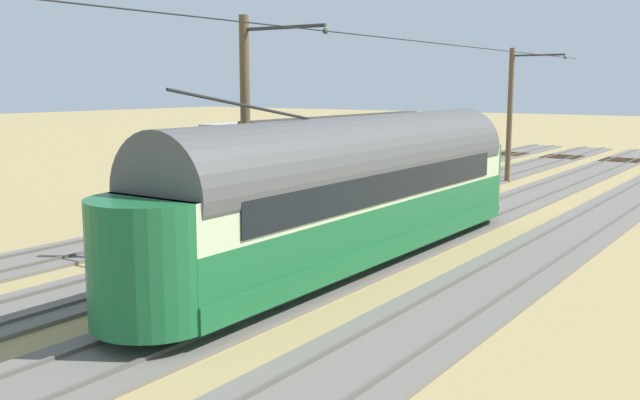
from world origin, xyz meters
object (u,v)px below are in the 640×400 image
object	(u,v)px
vintage_streetcar	(357,188)
catenary_pole_foreground	(511,113)
spare_tie_stack	(260,190)
boxcar_adjacent	(342,165)
catenary_pole_mid_near	(248,137)

from	to	relation	value
vintage_streetcar	catenary_pole_foreground	world-z (taller)	catenary_pole_foreground
spare_tie_stack	vintage_streetcar	bearing A→B (deg)	140.52
boxcar_adjacent	spare_tie_stack	distance (m)	7.68
vintage_streetcar	catenary_pole_mid_near	xyz separation A→B (m)	(2.65, 1.62, 1.44)
boxcar_adjacent	catenary_pole_mid_near	world-z (taller)	catenary_pole_mid_near
catenary_pole_mid_near	catenary_pole_foreground	bearing A→B (deg)	-90.00
boxcar_adjacent	catenary_pole_foreground	xyz separation A→B (m)	(-1.40, -14.39, 1.54)
vintage_streetcar	catenary_pole_mid_near	size ratio (longest dim) A/B	2.55
catenary_pole_mid_near	boxcar_adjacent	bearing A→B (deg)	-78.90
vintage_streetcar	boxcar_adjacent	xyz separation A→B (m)	(4.05, -5.52, -0.10)
boxcar_adjacent	catenary_pole_foreground	distance (m)	14.54
catenary_pole_foreground	catenary_pole_mid_near	world-z (taller)	same
catenary_pole_mid_near	spare_tie_stack	bearing A→B (deg)	-52.32
boxcar_adjacent	catenary_pole_foreground	world-z (taller)	catenary_pole_foreground
catenary_pole_mid_near	vintage_streetcar	bearing A→B (deg)	-148.52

